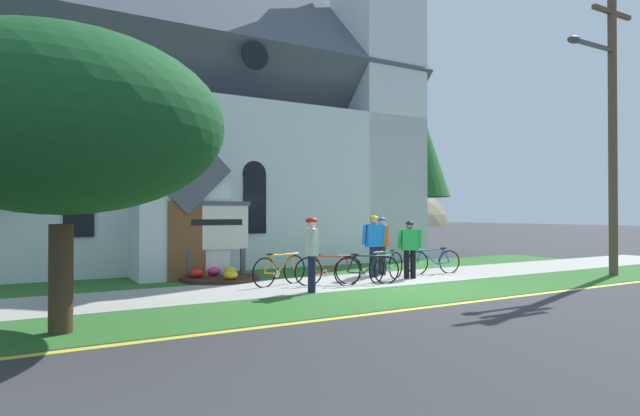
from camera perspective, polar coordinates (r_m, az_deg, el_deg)
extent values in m
plane|color=#333335|center=(15.90, 0.45, -7.04)|extent=(140.00, 140.00, 0.00)
cube|color=#A8A59E|center=(13.03, -0.58, -8.44)|extent=(32.00, 2.62, 0.01)
cube|color=#2D6628|center=(10.96, 5.95, -9.94)|extent=(32.00, 2.36, 0.01)
cube|color=#2D6628|center=(15.32, -5.41, -7.27)|extent=(24.00, 2.57, 0.01)
cube|color=yellow|center=(9.93, 10.56, -10.91)|extent=(28.00, 0.16, 0.01)
cube|color=silver|center=(21.27, -12.70, 1.96)|extent=(14.44, 10.35, 5.46)
cube|color=#4C515B|center=(21.97, -12.67, 14.12)|extent=(14.94, 10.53, 10.53)
cube|color=silver|center=(21.00, 6.38, 11.76)|extent=(2.75, 2.75, 12.56)
cube|color=silver|center=(14.80, -15.39, -2.45)|extent=(2.40, 1.60, 2.60)
cube|color=#4C515B|center=(14.84, -15.37, 3.93)|extent=(2.40, 1.80, 2.40)
cube|color=brown|center=(14.02, -14.53, -3.58)|extent=(1.00, 0.06, 2.10)
cube|color=black|center=(15.13, -25.15, 0.66)|extent=(0.76, 0.06, 1.90)
cone|color=black|center=(15.18, -25.14, 4.24)|extent=(0.80, 0.06, 0.80)
cube|color=black|center=(16.37, -7.24, 0.51)|extent=(0.76, 0.06, 1.90)
cone|color=black|center=(16.41, -7.23, 3.83)|extent=(0.80, 0.06, 0.80)
cylinder|color=black|center=(17.11, -7.22, 16.42)|extent=(0.90, 0.06, 0.90)
cube|color=#474C56|center=(14.10, -14.31, -6.20)|extent=(0.12, 0.12, 0.80)
cube|color=#474C56|center=(14.56, -8.56, -6.04)|extent=(0.12, 0.12, 0.80)
cube|color=silver|center=(14.25, -11.38, -2.13)|extent=(1.79, 0.11, 1.19)
cube|color=#474C56|center=(14.25, -11.37, 0.51)|extent=(1.91, 0.15, 0.12)
cube|color=black|center=(14.20, -11.32, -1.56)|extent=(1.43, 0.03, 0.16)
cylinder|color=#382319|center=(14.06, -10.99, -7.67)|extent=(2.05, 2.05, 0.10)
ellipsoid|color=gold|center=(14.13, -9.93, -6.94)|extent=(0.36, 0.36, 0.24)
ellipsoid|color=#CC338C|center=(14.31, -11.71, -6.86)|extent=(0.36, 0.36, 0.24)
ellipsoid|color=red|center=(13.90, -13.53, -7.04)|extent=(0.36, 0.36, 0.24)
ellipsoid|color=gold|center=(13.37, -9.87, -7.30)|extent=(0.36, 0.36, 0.24)
torus|color=black|center=(15.88, 14.14, -5.82)|extent=(0.69, 0.18, 0.70)
torus|color=black|center=(15.34, 10.75, -6.02)|extent=(0.69, 0.18, 0.70)
cylinder|color=#194CA5|center=(15.50, 11.93, -5.37)|extent=(0.57, 0.15, 0.44)
cylinder|color=#194CA5|center=(15.54, 12.30, -4.54)|extent=(0.78, 0.20, 0.06)
cylinder|color=#194CA5|center=(15.70, 13.18, -5.26)|extent=(0.27, 0.09, 0.46)
cylinder|color=#194CA5|center=(15.77, 13.48, -5.95)|extent=(0.43, 0.12, 0.09)
cylinder|color=#194CA5|center=(15.81, 13.84, -5.14)|extent=(0.23, 0.08, 0.41)
cylinder|color=#194CA5|center=(15.34, 10.89, -5.33)|extent=(0.13, 0.06, 0.37)
ellipsoid|color=black|center=(15.75, 13.55, -4.33)|extent=(0.25, 0.13, 0.05)
cylinder|color=silver|center=(15.35, 11.03, -4.57)|extent=(0.44, 0.12, 0.03)
cylinder|color=silver|center=(15.66, 12.82, -6.08)|extent=(0.18, 0.06, 0.18)
torus|color=black|center=(14.28, 8.38, -6.33)|extent=(0.70, 0.32, 0.75)
torus|color=black|center=(13.40, 6.29, -6.71)|extent=(0.70, 0.32, 0.75)
cylinder|color=#19723F|center=(13.68, 7.03, -5.84)|extent=(0.52, 0.25, 0.49)
cylinder|color=#19723F|center=(13.76, 7.26, -4.87)|extent=(0.71, 0.33, 0.05)
cylinder|color=#19723F|center=(14.01, 7.80, -5.75)|extent=(0.25, 0.13, 0.46)
cylinder|color=#19723F|center=(14.11, 7.99, -6.51)|extent=(0.39, 0.19, 0.09)
cylinder|color=#19723F|center=(14.18, 8.21, -5.57)|extent=(0.21, 0.12, 0.41)
cylinder|color=#19723F|center=(13.41, 6.38, -5.83)|extent=(0.12, 0.08, 0.42)
ellipsoid|color=black|center=(14.08, 8.02, -4.68)|extent=(0.25, 0.17, 0.05)
cylinder|color=silver|center=(13.43, 6.47, -4.86)|extent=(0.42, 0.20, 0.03)
cylinder|color=silver|center=(13.93, 7.58, -6.70)|extent=(0.17, 0.09, 0.18)
torus|color=black|center=(12.75, -1.29, -7.07)|extent=(0.72, 0.18, 0.73)
torus|color=black|center=(13.10, 3.21, -6.90)|extent=(0.72, 0.18, 0.73)
cylinder|color=#A51E19|center=(12.96, 1.71, -6.29)|extent=(0.57, 0.15, 0.44)
cylinder|color=#A51E19|center=(12.90, 1.22, -5.34)|extent=(0.78, 0.20, 0.06)
cylinder|color=#A51E19|center=(12.83, 0.04, -6.29)|extent=(0.27, 0.09, 0.45)
cylinder|color=#A51E19|center=(12.82, -0.37, -7.16)|extent=(0.43, 0.12, 0.09)
cylinder|color=#A51E19|center=(12.76, -0.87, -6.20)|extent=(0.23, 0.08, 0.40)
cylinder|color=#A51E19|center=(13.07, 3.04, -6.12)|extent=(0.13, 0.06, 0.37)
ellipsoid|color=black|center=(12.77, -0.46, -5.20)|extent=(0.25, 0.13, 0.05)
cylinder|color=silver|center=(13.04, 2.86, -5.26)|extent=(0.44, 0.12, 0.03)
cylinder|color=silver|center=(12.89, 0.54, -7.24)|extent=(0.18, 0.06, 0.18)
torus|color=black|center=(12.77, 3.06, -7.08)|extent=(0.71, 0.16, 0.72)
torus|color=black|center=(13.22, 7.36, -6.86)|extent=(0.71, 0.16, 0.72)
cylinder|color=black|center=(13.04, 5.93, -6.26)|extent=(0.57, 0.14, 0.44)
cylinder|color=black|center=(12.97, 5.46, -5.31)|extent=(0.79, 0.18, 0.07)
cylinder|color=black|center=(12.87, 4.34, -6.26)|extent=(0.27, 0.08, 0.46)
cylinder|color=black|center=(12.86, 3.94, -7.15)|extent=(0.43, 0.11, 0.09)
cylinder|color=black|center=(12.79, 3.46, -6.18)|extent=(0.23, 0.08, 0.41)
cylinder|color=black|center=(13.18, 7.19, -6.09)|extent=(0.13, 0.06, 0.37)
ellipsoid|color=black|center=(12.80, 3.85, -5.16)|extent=(0.25, 0.12, 0.05)
cylinder|color=silver|center=(13.15, 7.03, -5.23)|extent=(0.44, 0.11, 0.03)
cylinder|color=silver|center=(12.95, 4.81, -7.22)|extent=(0.18, 0.05, 0.18)
torus|color=black|center=(12.52, -6.19, -7.15)|extent=(0.72, 0.25, 0.74)
torus|color=black|center=(13.19, -2.85, -6.82)|extent=(0.72, 0.25, 0.74)
cylinder|color=orange|center=(12.94, -3.95, -6.19)|extent=(0.53, 0.19, 0.47)
cylinder|color=orange|center=(12.84, -4.31, -5.19)|extent=(0.72, 0.25, 0.06)
cylinder|color=orange|center=(12.69, -5.19, -6.25)|extent=(0.25, 0.11, 0.48)
cylinder|color=orange|center=(12.65, -5.49, -7.21)|extent=(0.40, 0.15, 0.09)
cylinder|color=orange|center=(12.55, -5.88, -6.19)|extent=(0.22, 0.10, 0.43)
cylinder|color=orange|center=(13.14, -2.98, -5.99)|extent=(0.12, 0.07, 0.40)
ellipsoid|color=black|center=(12.59, -5.56, -5.10)|extent=(0.25, 0.15, 0.05)
cylinder|color=silver|center=(13.09, -3.11, -5.06)|extent=(0.43, 0.15, 0.03)
cylinder|color=silver|center=(12.79, -4.81, -7.26)|extent=(0.18, 0.07, 0.18)
cylinder|color=#191E38|center=(11.57, -0.87, -7.37)|extent=(0.15, 0.15, 0.84)
cylinder|color=#191E38|center=(11.67, -0.99, -7.31)|extent=(0.15, 0.15, 0.84)
cube|color=silver|center=(11.55, -0.93, -3.77)|extent=(0.32, 0.51, 0.61)
sphere|color=beige|center=(11.54, -0.93, -1.72)|extent=(0.22, 0.22, 0.22)
ellipsoid|color=red|center=(11.54, -0.93, -1.42)|extent=(0.32, 0.29, 0.15)
cylinder|color=silver|center=(11.27, -0.77, -3.69)|extent=(0.09, 0.18, 0.56)
cylinder|color=silver|center=(11.84, -1.08, -3.54)|extent=(0.09, 0.12, 0.55)
cylinder|color=black|center=(14.28, 9.57, -6.19)|extent=(0.15, 0.15, 0.78)
cylinder|color=black|center=(14.33, 10.27, -6.17)|extent=(0.15, 0.15, 0.78)
cube|color=green|center=(14.25, 9.91, -3.48)|extent=(0.48, 0.35, 0.57)
sphere|color=#936B51|center=(14.24, 9.91, -1.93)|extent=(0.20, 0.20, 0.20)
ellipsoid|color=black|center=(14.24, 9.91, -1.70)|extent=(0.29, 0.31, 0.14)
cylinder|color=green|center=(14.21, 8.83, -3.37)|extent=(0.09, 0.19, 0.52)
cylinder|color=green|center=(14.30, 11.00, -3.35)|extent=(0.09, 0.11, 0.52)
cylinder|color=#2D2D33|center=(14.99, 7.02, -5.83)|extent=(0.15, 0.15, 0.83)
cylinder|color=#2D2D33|center=(15.15, 6.64, -5.78)|extent=(0.15, 0.15, 0.83)
cube|color=#E55914|center=(15.02, 6.83, -3.08)|extent=(0.24, 0.48, 0.61)
sphere|color=tan|center=(15.01, 6.83, -1.51)|extent=(0.21, 0.21, 0.21)
ellipsoid|color=#1E59B2|center=(15.01, 6.83, -1.28)|extent=(0.29, 0.25, 0.15)
cylinder|color=#E55914|center=(14.76, 7.28, -3.00)|extent=(0.09, 0.16, 0.55)
cylinder|color=#E55914|center=(15.28, 6.39, -2.92)|extent=(0.09, 0.15, 0.55)
cylinder|color=#191E38|center=(14.49, 6.19, -5.97)|extent=(0.15, 0.15, 0.86)
cylinder|color=#191E38|center=(14.43, 5.81, -5.99)|extent=(0.15, 0.15, 0.86)
cube|color=blue|center=(14.41, 5.99, -3.04)|extent=(0.49, 0.22, 0.62)
sphere|color=tan|center=(14.40, 5.99, -1.36)|extent=(0.22, 0.22, 0.22)
ellipsoid|color=gold|center=(14.40, 5.99, -1.12)|extent=(0.25, 0.29, 0.15)
cylinder|color=blue|center=(14.53, 7.04, -2.90)|extent=(0.09, 0.16, 0.57)
cylinder|color=blue|center=(14.28, 4.93, -2.94)|extent=(0.09, 0.17, 0.57)
cylinder|color=brown|center=(17.32, 29.68, 8.37)|extent=(0.24, 0.24, 8.92)
cube|color=brown|center=(18.08, 29.62, 18.32)|extent=(1.80, 0.12, 0.12)
cube|color=#4C4C51|center=(17.01, 28.06, 15.64)|extent=(1.80, 0.10, 0.10)
ellipsoid|color=#3F3F44|center=(16.29, 26.32, 16.38)|extent=(0.44, 0.28, 0.20)
cylinder|color=#3D2D1E|center=(24.52, 9.84, -1.78)|extent=(0.35, 0.35, 2.56)
cone|color=#23662D|center=(24.80, 9.82, 8.14)|extent=(3.80, 3.80, 5.99)
cylinder|color=#3D2D1E|center=(8.64, -26.78, -6.99)|extent=(0.34, 0.34, 1.62)
ellipsoid|color=#14471E|center=(8.68, -26.70, 8.29)|extent=(4.80, 4.80, 2.71)
ellipsoid|color=#847A5B|center=(67.76, -16.35, -2.10)|extent=(89.28, 36.24, 23.04)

